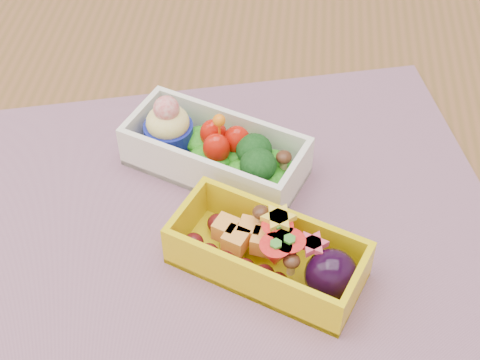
# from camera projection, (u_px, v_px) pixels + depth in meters

# --- Properties ---
(table) EXTENTS (1.20, 0.80, 0.75)m
(table) POSITION_uv_depth(u_px,v_px,m) (278.00, 286.00, 0.68)
(table) COLOR brown
(table) RESTS_ON ground
(placemat) EXTENTS (0.53, 0.45, 0.00)m
(placemat) POSITION_uv_depth(u_px,v_px,m) (231.00, 215.00, 0.61)
(placemat) COLOR gray
(placemat) RESTS_ON table
(bento_white) EXTENTS (0.17, 0.12, 0.07)m
(bento_white) POSITION_uv_depth(u_px,v_px,m) (214.00, 151.00, 0.63)
(bento_white) COLOR white
(bento_white) RESTS_ON placemat
(bento_yellow) EXTENTS (0.17, 0.12, 0.05)m
(bento_yellow) POSITION_uv_depth(u_px,v_px,m) (271.00, 253.00, 0.55)
(bento_yellow) COLOR yellow
(bento_yellow) RESTS_ON placemat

